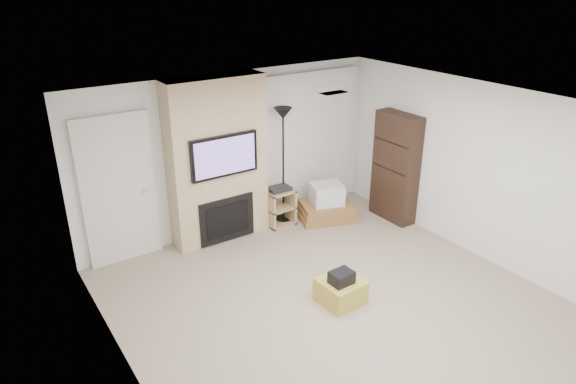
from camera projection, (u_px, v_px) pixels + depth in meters
floor at (342, 309)px, 6.34m from camera, size 5.00×5.50×0.00m
ceiling at (352, 111)px, 5.35m from camera, size 5.00×5.50×0.00m
wall_back at (232, 153)px, 7.94m from camera, size 5.00×0.00×2.50m
wall_left at (131, 288)px, 4.56m from camera, size 0.00×5.50×2.50m
wall_right at (485, 174)px, 7.13m from camera, size 0.00×5.50×2.50m
hvac_vent at (334, 93)px, 6.17m from camera, size 0.35×0.18×0.01m
ottoman at (340, 291)px, 6.44m from camera, size 0.51×0.51×0.30m
black_bag at (342, 277)px, 6.31m from camera, size 0.29×0.23×0.16m
fireplace_wall at (218, 162)px, 7.60m from camera, size 1.50×0.47×2.50m
entry_door at (119, 191)px, 7.07m from camera, size 1.02×0.11×2.14m
vertical_blinds at (307, 137)px, 8.61m from camera, size 1.98×0.10×2.37m
floor_lamp at (283, 133)px, 8.01m from camera, size 0.28×0.28×1.92m
av_stand at (279, 205)px, 8.35m from camera, size 0.45×0.38×0.66m
box_stack at (326, 205)px, 8.59m from camera, size 1.09×0.95×0.61m
bookshelf at (396, 168)px, 8.35m from camera, size 0.30×0.80×1.80m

